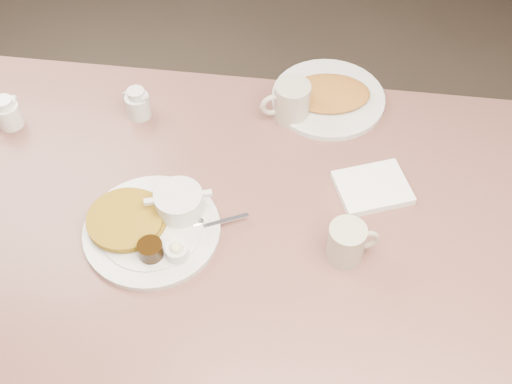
# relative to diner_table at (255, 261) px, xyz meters

# --- Properties ---
(diner_table) EXTENTS (1.50, 0.90, 0.75)m
(diner_table) POSITION_rel_diner_table_xyz_m (0.00, 0.00, 0.00)
(diner_table) COLOR #84564C
(diner_table) RESTS_ON ground
(main_plate) EXTENTS (0.38, 0.37, 0.07)m
(main_plate) POSITION_rel_diner_table_xyz_m (-0.21, -0.05, 0.19)
(main_plate) COLOR silver
(main_plate) RESTS_ON diner_table
(coffee_mug_near) EXTENTS (0.12, 0.10, 0.09)m
(coffee_mug_near) POSITION_rel_diner_table_xyz_m (0.20, -0.07, 0.22)
(coffee_mug_near) COLOR #BAB29A
(coffee_mug_near) RESTS_ON diner_table
(napkin) EXTENTS (0.19, 0.17, 0.02)m
(napkin) POSITION_rel_diner_table_xyz_m (0.25, 0.11, 0.18)
(napkin) COLOR white
(napkin) RESTS_ON diner_table
(coffee_mug_far) EXTENTS (0.13, 0.11, 0.10)m
(coffee_mug_far) POSITION_rel_diner_table_xyz_m (0.05, 0.32, 0.22)
(coffee_mug_far) COLOR #B7AF9E
(coffee_mug_far) RESTS_ON diner_table
(creamer_left) EXTENTS (0.08, 0.08, 0.08)m
(creamer_left) POSITION_rel_diner_table_xyz_m (-0.63, 0.21, 0.21)
(creamer_left) COLOR white
(creamer_left) RESTS_ON diner_table
(creamer_right) EXTENTS (0.08, 0.06, 0.08)m
(creamer_right) POSITION_rel_diner_table_xyz_m (-0.32, 0.28, 0.21)
(creamer_right) COLOR silver
(creamer_right) RESTS_ON diner_table
(hash_plate) EXTENTS (0.32, 0.32, 0.04)m
(hash_plate) POSITION_rel_diner_table_xyz_m (0.14, 0.39, 0.18)
(hash_plate) COLOR silver
(hash_plate) RESTS_ON diner_table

